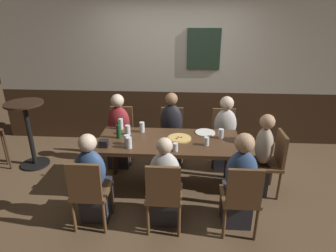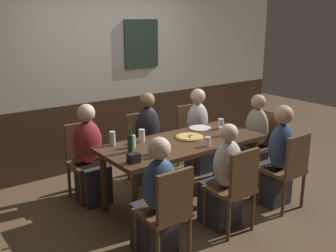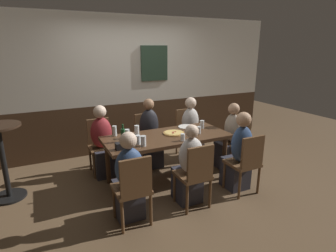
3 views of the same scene
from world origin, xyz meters
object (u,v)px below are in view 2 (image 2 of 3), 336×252
highball_clear (222,132)px  pizza (190,137)px  beer_glass_tall (208,142)px  chair_head_east (262,140)px  chair_left_near (168,209)px  person_left_near (157,205)px  condiment_caddy (134,158)px  person_mid_far (150,146)px  pint_glass_pale (162,150)px  person_right_near (276,163)px  person_left_far (91,161)px  chair_mid_near (235,186)px  chair_mid_far (143,143)px  tumbler_short (142,136)px  beer_glass_half (113,139)px  pint_glass_stout (221,124)px  dining_table (183,148)px  pint_glass_amber (153,149)px  beer_bottle_green (130,143)px  person_mid_near (223,184)px  chair_left_far (84,156)px  chair_right_far (192,133)px  person_head_east (253,144)px  person_right_far (199,136)px  tumbler_water (132,142)px  chair_right_near (288,167)px  plate_white_large (200,128)px

highball_clear → pizza: bearing=154.4°
pizza → beer_glass_tall: beer_glass_tall is taller
chair_head_east → chair_left_near: bearing=-159.3°
person_left_near → condiment_caddy: 0.52m
person_mid_far → pint_glass_pale: bearing=-117.3°
person_right_near → beer_glass_tall: 0.86m
chair_head_east → person_right_near: 0.85m
person_left_far → chair_mid_near: bearing=-61.0°
chair_mid_far → chair_mid_near: bearing=-90.0°
chair_mid_far → person_right_near: size_ratio=0.75×
tumbler_short → beer_glass_half: beer_glass_half is taller
pint_glass_pale → person_mid_far: bearing=62.7°
chair_left_near → pint_glass_stout: size_ratio=6.87×
dining_table → chair_mid_far: size_ratio=2.13×
pint_glass_amber → condiment_caddy: size_ratio=1.15×
pint_glass_stout → beer_bottle_green: size_ratio=0.50×
chair_mid_near → person_right_near: 0.84m
chair_mid_near → tumbler_short: bearing=109.7°
person_mid_far → person_left_far: size_ratio=1.03×
chair_mid_far → person_mid_near: (-0.00, -1.48, -0.04)m
chair_left_far → highball_clear: bearing=-35.8°
chair_mid_near → person_mid_far: person_mid_far is taller
chair_mid_near → person_left_far: 1.70m
chair_mid_near → chair_right_far: bearing=63.4°
pint_glass_amber → person_head_east: bearing=5.4°
dining_table → chair_mid_near: size_ratio=2.13×
person_right_far → condiment_caddy: (-1.62, -0.90, 0.30)m
person_right_far → pint_glass_stout: 0.65m
person_mid_near → tumbler_water: person_mid_near is taller
pint_glass_stout → chair_mid_near: bearing=-126.4°
chair_right_near → pint_glass_stout: chair_right_near is taller
person_left_far → tumbler_water: bearing=-63.3°
beer_glass_half → pint_glass_amber: (0.19, -0.50, -0.01)m
chair_left_near → chair_right_far: size_ratio=1.00×
chair_right_far → pint_glass_stout: size_ratio=6.87×
beer_bottle_green → chair_head_east: bearing=-0.9°
person_left_near → pint_glass_pale: (0.35, 0.40, 0.33)m
person_right_near → person_mid_far: 1.56m
person_right_near → pint_glass_amber: 1.46m
plate_white_large → dining_table: bearing=-151.2°
chair_mid_near → pizza: 0.92m
chair_mid_near → pint_glass_amber: bearing=127.7°
chair_right_near → pint_glass_pale: bearing=156.4°
chair_mid_near → condiment_caddy: chair_mid_near is taller
pizza → chair_mid_near: bearing=-99.1°
chair_mid_far → chair_left_near: bearing=-116.6°
pizza → pint_glass_amber: size_ratio=2.51×
highball_clear → condiment_caddy: 1.29m
person_right_far → pizza: person_right_far is taller
plate_white_large → condiment_caddy: condiment_caddy is taller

